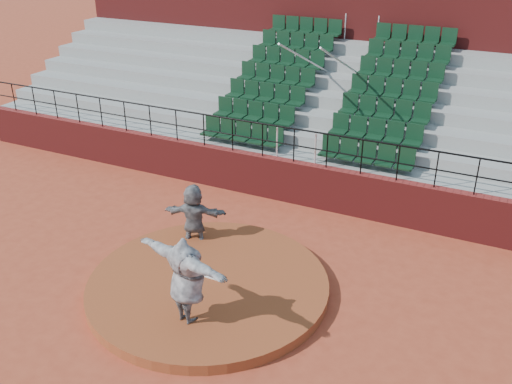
{
  "coord_description": "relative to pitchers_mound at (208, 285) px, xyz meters",
  "views": [
    {
      "loc": [
        5.7,
        -9.24,
        7.74
      ],
      "look_at": [
        0.0,
        2.5,
        1.4
      ],
      "focal_mm": 40.0,
      "sensor_mm": 36.0,
      "label": 1
    }
  ],
  "objects": [
    {
      "name": "fielder",
      "position": [
        -1.28,
        1.53,
        0.74
      ],
      "size": [
        1.69,
        0.97,
        1.74
      ],
      "primitive_type": "imported",
      "rotation": [
        0.0,
        0.0,
        3.45
      ],
      "color": "black",
      "rests_on": "ground"
    },
    {
      "name": "pitchers_mound",
      "position": [
        0.0,
        0.0,
        0.0
      ],
      "size": [
        5.5,
        5.5,
        0.25
      ],
      "primitive_type": "cylinder",
      "color": "brown",
      "rests_on": "ground"
    },
    {
      "name": "boundary_wall",
      "position": [
        0.0,
        5.0,
        0.53
      ],
      "size": [
        24.0,
        0.3,
        1.3
      ],
      "primitive_type": "cube",
      "color": "maroon",
      "rests_on": "ground"
    },
    {
      "name": "pitching_rubber",
      "position": [
        0.0,
        0.15,
        0.14
      ],
      "size": [
        0.6,
        0.15,
        0.03
      ],
      "primitive_type": "cube",
      "color": "white",
      "rests_on": "pitchers_mound"
    },
    {
      "name": "seating_deck",
      "position": [
        0.0,
        8.65,
        1.31
      ],
      "size": [
        24.0,
        5.97,
        4.63
      ],
      "color": "gray",
      "rests_on": "ground"
    },
    {
      "name": "wall_railing",
      "position": [
        0.0,
        5.0,
        1.9
      ],
      "size": [
        24.04,
        0.05,
        1.03
      ],
      "color": "black",
      "rests_on": "boundary_wall"
    },
    {
      "name": "ground",
      "position": [
        0.0,
        0.0,
        -0.12
      ],
      "size": [
        90.0,
        90.0,
        0.0
      ],
      "primitive_type": "plane",
      "color": "#A03C24",
      "rests_on": "ground"
    },
    {
      "name": "pitcher",
      "position": [
        0.34,
        -1.37,
        1.1
      ],
      "size": [
        2.48,
        1.23,
        1.95
      ],
      "primitive_type": "imported",
      "rotation": [
        0.0,
        0.0,
        2.89
      ],
      "color": "black",
      "rests_on": "pitchers_mound"
    },
    {
      "name": "press_box_facade",
      "position": [
        0.0,
        12.6,
        3.43
      ],
      "size": [
        24.0,
        3.0,
        7.1
      ],
      "primitive_type": "cube",
      "color": "maroon",
      "rests_on": "ground"
    }
  ]
}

